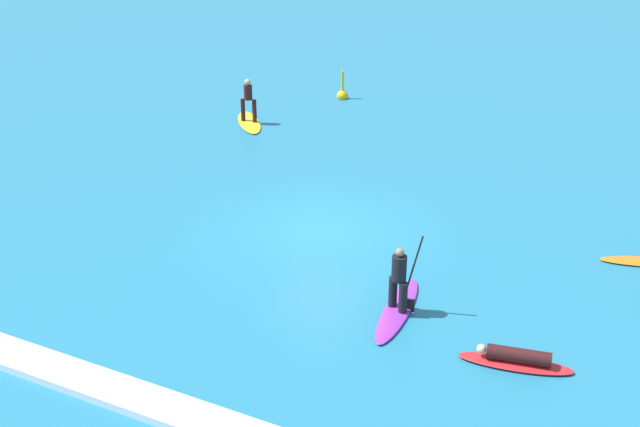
{
  "coord_description": "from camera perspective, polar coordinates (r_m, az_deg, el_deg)",
  "views": [
    {
      "loc": [
        9.75,
        -19.44,
        10.9
      ],
      "look_at": [
        0.0,
        0.0,
        0.5
      ],
      "focal_mm": 47.9,
      "sensor_mm": 36.0,
      "label": 1
    }
  ],
  "objects": [
    {
      "name": "ground_plane",
      "position": [
        24.32,
        0.0,
        -1.06
      ],
      "size": [
        120.0,
        120.0,
        0.0
      ],
      "primitive_type": "plane",
      "color": "teal",
      "rests_on": "ground"
    },
    {
      "name": "surfer_on_red_board",
      "position": [
        19.07,
        12.96,
        -9.47
      ],
      "size": [
        2.53,
        1.07,
        0.43
      ],
      "rotation": [
        0.0,
        0.0,
        3.34
      ],
      "color": "red",
      "rests_on": "ground_plane"
    },
    {
      "name": "surfer_on_purple_board",
      "position": [
        20.34,
        5.24,
        -5.53
      ],
      "size": [
        0.97,
        3.14,
        2.05
      ],
      "rotation": [
        0.0,
        0.0,
        1.68
      ],
      "color": "purple",
      "rests_on": "ground_plane"
    },
    {
      "name": "surfer_on_yellow_board",
      "position": [
        32.6,
        -4.78,
        6.68
      ],
      "size": [
        2.27,
        2.5,
        1.74
      ],
      "rotation": [
        0.0,
        0.0,
        2.27
      ],
      "color": "yellow",
      "rests_on": "ground_plane"
    },
    {
      "name": "marker_buoy",
      "position": [
        35.5,
        1.5,
        7.97
      ],
      "size": [
        0.46,
        0.46,
        1.28
      ],
      "color": "yellow",
      "rests_on": "ground_plane"
    },
    {
      "name": "wave_crest",
      "position": [
        18.12,
        -12.63,
        -11.8
      ],
      "size": [
        23.36,
        0.9,
        0.18
      ],
      "primitive_type": "cube",
      "color": "white",
      "rests_on": "ground_plane"
    }
  ]
}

